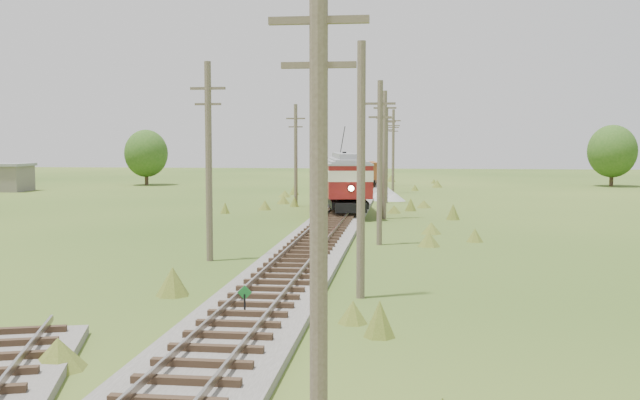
# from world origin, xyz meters

# --- Properties ---
(ground) EXTENTS (260.00, 260.00, 0.00)m
(ground) POSITION_xyz_m (0.00, 0.00, 0.00)
(ground) COLOR #254A16
(ground) RESTS_ON ground
(railbed_main) EXTENTS (3.60, 96.00, 0.57)m
(railbed_main) POSITION_xyz_m (0.00, 34.00, 0.19)
(railbed_main) COLOR #605B54
(railbed_main) RESTS_ON ground
(switch_marker) EXTENTS (0.45, 0.06, 1.08)m
(switch_marker) POSITION_xyz_m (-0.20, 1.50, 0.63)
(switch_marker) COLOR black
(switch_marker) RESTS_ON ground
(streetcar) EXTENTS (5.07, 13.41, 6.06)m
(streetcar) POSITION_xyz_m (0.00, 35.21, 2.78)
(streetcar) COLOR black
(streetcar) RESTS_ON ground
(gondola) EXTENTS (3.22, 7.82, 2.53)m
(gondola) POSITION_xyz_m (0.00, 65.60, 1.93)
(gondola) COLOR black
(gondola) RESTS_ON ground
(gravel_pile) EXTENTS (3.75, 3.98, 1.36)m
(gravel_pile) POSITION_xyz_m (2.97, 47.56, 0.64)
(gravel_pile) COLOR gray
(gravel_pile) RESTS_ON ground
(utility_pole_r_0) EXTENTS (1.60, 0.30, 8.50)m
(utility_pole_r_0) POSITION_xyz_m (3.20, -8.00, 4.37)
(utility_pole_r_0) COLOR brown
(utility_pole_r_0) RESTS_ON ground
(utility_pole_r_1) EXTENTS (0.30, 0.30, 8.80)m
(utility_pole_r_1) POSITION_xyz_m (3.10, 5.00, 4.40)
(utility_pole_r_1) COLOR brown
(utility_pole_r_1) RESTS_ON ground
(utility_pole_r_2) EXTENTS (1.60, 0.30, 8.60)m
(utility_pole_r_2) POSITION_xyz_m (3.30, 18.00, 4.42)
(utility_pole_r_2) COLOR brown
(utility_pole_r_2) RESTS_ON ground
(utility_pole_r_3) EXTENTS (1.60, 0.30, 9.00)m
(utility_pole_r_3) POSITION_xyz_m (3.20, 31.00, 4.63)
(utility_pole_r_3) COLOR brown
(utility_pole_r_3) RESTS_ON ground
(utility_pole_r_4) EXTENTS (1.60, 0.30, 8.40)m
(utility_pole_r_4) POSITION_xyz_m (3.00, 44.00, 4.32)
(utility_pole_r_4) COLOR brown
(utility_pole_r_4) RESTS_ON ground
(utility_pole_r_5) EXTENTS (1.60, 0.30, 8.90)m
(utility_pole_r_5) POSITION_xyz_m (3.40, 57.00, 4.58)
(utility_pole_r_5) COLOR brown
(utility_pole_r_5) RESTS_ON ground
(utility_pole_r_6) EXTENTS (1.60, 0.30, 8.70)m
(utility_pole_r_6) POSITION_xyz_m (3.20, 70.00, 4.47)
(utility_pole_r_6) COLOR brown
(utility_pole_r_6) RESTS_ON ground
(utility_pole_l_a) EXTENTS (1.60, 0.30, 9.00)m
(utility_pole_l_a) POSITION_xyz_m (-4.20, 12.00, 4.63)
(utility_pole_l_a) COLOR brown
(utility_pole_l_a) RESTS_ON ground
(utility_pole_l_b) EXTENTS (1.60, 0.30, 8.60)m
(utility_pole_l_b) POSITION_xyz_m (-4.50, 40.00, 4.42)
(utility_pole_l_b) COLOR brown
(utility_pole_l_b) RESTS_ON ground
(tree_mid_a) EXTENTS (5.46, 5.46, 7.03)m
(tree_mid_a) POSITION_xyz_m (-28.00, 68.00, 4.02)
(tree_mid_a) COLOR #38281C
(tree_mid_a) RESTS_ON ground
(tree_mid_b) EXTENTS (5.88, 5.88, 7.57)m
(tree_mid_b) POSITION_xyz_m (30.00, 72.00, 4.33)
(tree_mid_b) COLOR #38281C
(tree_mid_b) RESTS_ON ground
(shed) EXTENTS (6.40, 4.40, 3.10)m
(shed) POSITION_xyz_m (-40.00, 55.00, 1.57)
(shed) COLOR slate
(shed) RESTS_ON ground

